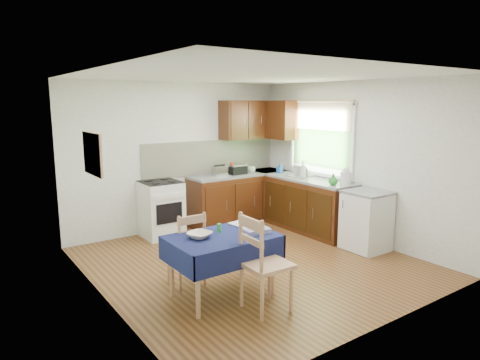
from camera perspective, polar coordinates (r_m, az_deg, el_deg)
floor at (r=5.97m, az=1.58°, el=-10.91°), size 4.20×4.20×0.00m
ceiling at (r=5.58m, az=1.70°, el=13.78°), size 4.00×4.20×0.02m
wall_back at (r=7.42m, az=-8.14°, el=3.12°), size 4.00×0.02×2.50m
wall_front at (r=4.19m, az=19.13°, el=-2.79°), size 4.00×0.02×2.50m
wall_left at (r=4.74m, az=-18.10°, el=-1.26°), size 0.02×4.20×2.50m
wall_right at (r=7.02m, az=14.85°, el=2.48°), size 0.02×4.20×2.50m
base_cabinets at (r=7.60m, az=4.13°, el=-2.92°), size 1.90×2.30×0.86m
worktop_back at (r=7.75m, az=-0.13°, el=0.76°), size 1.90×0.60×0.04m
worktop_right at (r=7.29m, az=9.29°, el=0.02°), size 0.60×1.70×0.04m
worktop_corner at (r=8.14m, az=3.62°, el=1.19°), size 0.60×0.60×0.04m
splashback at (r=7.72m, az=-3.78°, el=3.11°), size 2.70×0.02×0.60m
upper_cabinets at (r=7.93m, az=2.71°, el=8.01°), size 1.20×0.85×0.70m
stove at (r=7.08m, az=-10.47°, el=-3.80°), size 0.60×0.61×0.92m
window at (r=7.42m, az=10.70°, el=6.16°), size 0.04×1.48×1.26m
fridge at (r=6.60m, az=16.50°, el=-5.23°), size 0.58×0.60×0.89m
corkboard at (r=4.98m, az=-19.03°, el=3.29°), size 0.04×0.62×0.47m
dining_table at (r=4.80m, az=-2.39°, el=-8.63°), size 1.17×0.79×0.71m
chair_far at (r=5.16m, az=-7.00°, el=-8.82°), size 0.41×0.41×0.90m
chair_near at (r=4.50m, az=2.99°, el=-10.64°), size 0.48×0.48×1.04m
toaster at (r=7.48m, az=-2.75°, el=1.26°), size 0.25×0.16×0.20m
sandwich_press at (r=7.66m, az=-0.49°, el=1.47°), size 0.31×0.27×0.18m
sauce_bottle at (r=7.58m, az=-1.13°, el=1.53°), size 0.05×0.05×0.22m
yellow_packet at (r=7.88m, az=-0.08°, el=1.68°), size 0.14×0.11×0.17m
dish_rack at (r=7.48m, az=8.02°, el=0.66°), size 0.40×0.31×0.19m
kettle at (r=6.80m, az=13.92°, el=0.36°), size 0.17×0.17×0.28m
cup at (r=7.85m, az=1.56°, el=1.42°), size 0.16×0.16×0.11m
soap_bottle_a at (r=7.31m, az=8.38°, el=1.40°), size 0.15×0.15×0.29m
soap_bottle_b at (r=7.80m, az=5.31°, el=1.63°), size 0.10×0.10×0.19m
soap_bottle_c at (r=6.77m, az=12.30°, el=0.08°), size 0.17×0.17×0.18m
plate_bowl at (r=4.71m, az=-5.42°, el=-7.32°), size 0.34×0.34×0.06m
book at (r=5.11m, az=-0.80°, el=-6.11°), size 0.21×0.27×0.02m
spice_jar at (r=4.89m, az=-2.81°, el=-6.39°), size 0.05×0.05×0.10m
tea_towel at (r=4.88m, az=2.08°, el=-6.71°), size 0.32×0.27×0.05m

